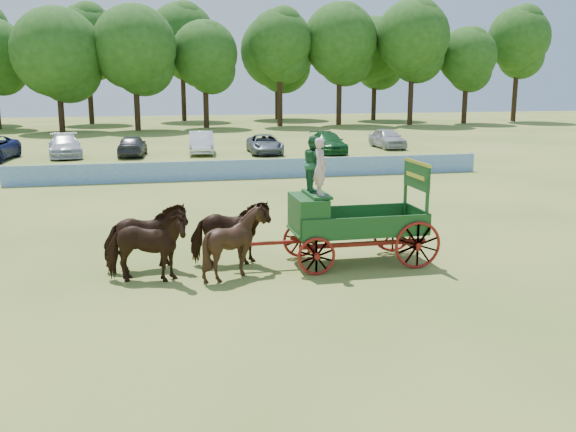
{
  "coord_description": "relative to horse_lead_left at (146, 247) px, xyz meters",
  "views": [
    {
      "loc": [
        -6.73,
        -16.24,
        5.38
      ],
      "look_at": [
        -2.65,
        2.25,
        1.3
      ],
      "focal_mm": 40.0,
      "sensor_mm": 36.0,
      "label": 1
    }
  ],
  "objects": [
    {
      "name": "ground",
      "position": [
        6.87,
        -0.7,
        -0.97
      ],
      "size": [
        160.0,
        160.0,
        0.0
      ],
      "primitive_type": "plane",
      "color": "#9D9547",
      "rests_on": "ground"
    },
    {
      "name": "horse_lead_right",
      "position": [
        -0.0,
        1.1,
        0.0
      ],
      "size": [
        2.41,
        1.36,
        1.93
      ],
      "primitive_type": "imported",
      "rotation": [
        0.0,
        0.0,
        1.71
      ],
      "color": "black",
      "rests_on": "ground"
    },
    {
      "name": "horse_wheel_left",
      "position": [
        2.4,
        0.0,
        0.0
      ],
      "size": [
        2.0,
        1.85,
        1.94
      ],
      "primitive_type": "imported",
      "rotation": [
        0.0,
        0.0,
        1.39
      ],
      "color": "black",
      "rests_on": "ground"
    },
    {
      "name": "treeline",
      "position": [
        1.5,
        58.95,
        8.25
      ],
      "size": [
        90.16,
        24.72,
        14.72
      ],
      "color": "#382314",
      "rests_on": "ground"
    },
    {
      "name": "horse_lead_left",
      "position": [
        0.0,
        0.0,
        0.0
      ],
      "size": [
        2.45,
        1.47,
        1.93
      ],
      "primitive_type": "imported",
      "rotation": [
        0.0,
        0.0,
        1.37
      ],
      "color": "black",
      "rests_on": "ground"
    },
    {
      "name": "horse_wheel_right",
      "position": [
        2.4,
        1.1,
        0.0
      ],
      "size": [
        2.33,
        1.14,
        1.93
      ],
      "primitive_type": "imported",
      "rotation": [
        0.0,
        0.0,
        1.53
      ],
      "color": "black",
      "rests_on": "ground"
    },
    {
      "name": "sponsor_banner",
      "position": [
        5.87,
        17.3,
        -0.44
      ],
      "size": [
        26.0,
        0.08,
        1.05
      ],
      "primitive_type": "cube",
      "color": "blue",
      "rests_on": "ground"
    },
    {
      "name": "farm_dray",
      "position": [
        5.35,
        0.58,
        0.71
      ],
      "size": [
        5.99,
        2.0,
        3.76
      ],
      "color": "maroon",
      "rests_on": "ground"
    },
    {
      "name": "parked_cars",
      "position": [
        -1.58,
        29.21,
        -0.19
      ],
      "size": [
        39.91,
        7.22,
        1.64
      ],
      "color": "silver",
      "rests_on": "ground"
    }
  ]
}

